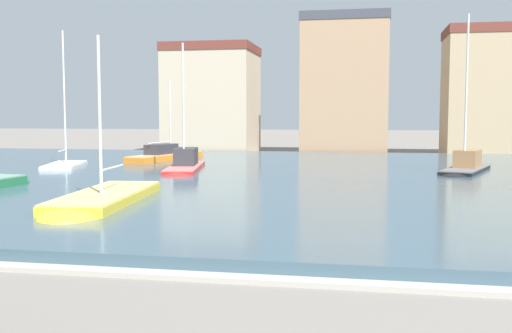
{
  "coord_description": "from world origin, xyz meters",
  "views": [
    {
      "loc": [
        1.74,
        -3.05,
        3.68
      ],
      "look_at": [
        -1.42,
        13.84,
        2.2
      ],
      "focal_mm": 41.71,
      "sensor_mm": 36.0,
      "label": 1
    }
  ],
  "objects_px": {
    "sailboat_white": "(67,167)",
    "sailboat_yellow": "(100,205)",
    "sailboat_orange": "(171,157)",
    "sailboat_red": "(184,168)",
    "sailboat_black": "(464,170)"
  },
  "relations": [
    {
      "from": "sailboat_orange",
      "to": "sailboat_black",
      "type": "bearing_deg",
      "value": -18.53
    },
    {
      "from": "sailboat_orange",
      "to": "sailboat_white",
      "type": "relative_size",
      "value": 1.07
    },
    {
      "from": "sailboat_yellow",
      "to": "sailboat_white",
      "type": "distance_m",
      "value": 17.79
    },
    {
      "from": "sailboat_orange",
      "to": "sailboat_white",
      "type": "height_order",
      "value": "sailboat_white"
    },
    {
      "from": "sailboat_orange",
      "to": "sailboat_yellow",
      "type": "bearing_deg",
      "value": -77.78
    },
    {
      "from": "sailboat_yellow",
      "to": "sailboat_black",
      "type": "height_order",
      "value": "sailboat_black"
    },
    {
      "from": "sailboat_yellow",
      "to": "sailboat_red",
      "type": "relative_size",
      "value": 1.0
    },
    {
      "from": "sailboat_black",
      "to": "sailboat_orange",
      "type": "bearing_deg",
      "value": 161.47
    },
    {
      "from": "sailboat_yellow",
      "to": "sailboat_red",
      "type": "height_order",
      "value": "sailboat_red"
    },
    {
      "from": "sailboat_orange",
      "to": "sailboat_red",
      "type": "distance_m",
      "value": 9.05
    },
    {
      "from": "sailboat_white",
      "to": "sailboat_yellow",
      "type": "bearing_deg",
      "value": -58.04
    },
    {
      "from": "sailboat_black",
      "to": "sailboat_white",
      "type": "bearing_deg",
      "value": -178.99
    },
    {
      "from": "sailboat_black",
      "to": "sailboat_red",
      "type": "distance_m",
      "value": 16.37
    },
    {
      "from": "sailboat_orange",
      "to": "sailboat_red",
      "type": "xyz_separation_m",
      "value": [
        3.65,
        -8.28,
        -0.01
      ]
    },
    {
      "from": "sailboat_red",
      "to": "sailboat_white",
      "type": "distance_m",
      "value": 8.34
    }
  ]
}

